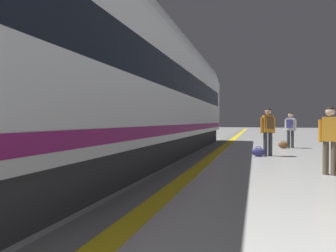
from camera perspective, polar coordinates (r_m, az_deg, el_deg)
The scene contains 8 objects.
safety_line_strip at distance 9.17m, azimuth 7.29°, elevation -6.74°, with size 0.36×80.00×0.01m, color yellow.
tactile_edge_band at distance 9.24m, azimuth 4.98°, elevation -6.69°, with size 0.71×80.00×0.01m, color slate.
high_speed_train at distance 6.54m, azimuth -18.26°, elevation 12.10°, with size 2.94×28.71×4.97m.
passenger_near at distance 14.67m, azimuth 22.43°, elevation -0.15°, with size 0.48×0.39×1.63m.
duffel_bag_near at distance 14.38m, azimuth 21.29°, elevation -3.40°, with size 0.44×0.26×0.36m.
passenger_mid at distance 7.70m, azimuth 28.66°, elevation -1.58°, with size 0.47×0.28×1.56m.
passenger_far at distance 11.01m, azimuth 18.67°, elevation -0.28°, with size 0.50×0.40×1.69m.
duffel_bag_far at distance 10.81m, azimuth 16.97°, elevation -4.81°, with size 0.44×0.26×0.36m.
Camera 1 is at (0.88, 1.03, 1.23)m, focal length 31.75 mm.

